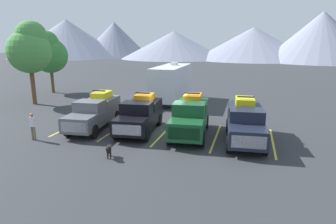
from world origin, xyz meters
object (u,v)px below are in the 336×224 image
at_px(pickup_truck_c, 190,116).
at_px(camper_trailer_a, 171,82).
at_px(person_a, 33,125).
at_px(pickup_truck_d, 245,122).
at_px(pickup_truck_b, 140,114).
at_px(dog, 109,149).
at_px(pickup_truck_a, 95,112).

bearing_deg(pickup_truck_c, camper_trailer_a, 111.67).
distance_m(pickup_truck_c, person_a, 9.71).
bearing_deg(person_a, pickup_truck_d, 15.26).
distance_m(pickup_truck_b, dog, 4.98).
xyz_separation_m(pickup_truck_c, camper_trailer_a, (-3.91, 9.84, 0.80)).
distance_m(pickup_truck_b, person_a, 6.63).
distance_m(pickup_truck_a, camper_trailer_a, 10.46).
relative_size(pickup_truck_b, camper_trailer_a, 0.62).
xyz_separation_m(pickup_truck_a, person_a, (-2.31, -3.42, -0.17)).
height_order(pickup_truck_b, camper_trailer_a, camper_trailer_a).
relative_size(camper_trailer_a, person_a, 5.21).
bearing_deg(pickup_truck_c, dog, -122.79).
xyz_separation_m(pickup_truck_b, person_a, (-5.60, -3.55, -0.17)).
bearing_deg(person_a, camper_trailer_a, 69.30).
relative_size(pickup_truck_b, pickup_truck_d, 0.94).
relative_size(camper_trailer_a, dog, 10.71).
relative_size(pickup_truck_d, camper_trailer_a, 0.66).
height_order(pickup_truck_d, dog, pickup_truck_d).
height_order(pickup_truck_b, pickup_truck_d, pickup_truck_d).
xyz_separation_m(pickup_truck_c, dog, (-3.23, -5.01, -0.73)).
distance_m(pickup_truck_b, pickup_truck_d, 6.82).
bearing_deg(camper_trailer_a, dog, -87.38).
bearing_deg(pickup_truck_d, pickup_truck_c, 175.95).
relative_size(pickup_truck_c, camper_trailer_a, 0.65).
bearing_deg(pickup_truck_b, camper_trailer_a, 92.95).
relative_size(pickup_truck_a, pickup_truck_b, 1.07).
xyz_separation_m(pickup_truck_d, camper_trailer_a, (-7.33, 10.08, 0.84)).
bearing_deg(pickup_truck_b, pickup_truck_a, -177.83).
xyz_separation_m(pickup_truck_c, pickup_truck_d, (3.42, -0.24, -0.04)).
xyz_separation_m(pickup_truck_a, dog, (3.46, -4.81, -0.66)).
distance_m(pickup_truck_a, person_a, 4.13).
distance_m(pickup_truck_a, dog, 5.96).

